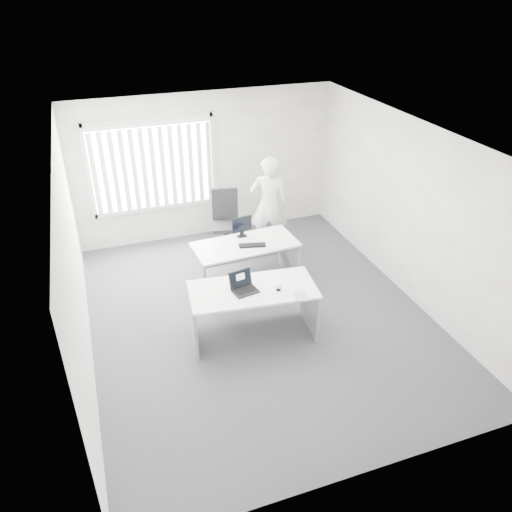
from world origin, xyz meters
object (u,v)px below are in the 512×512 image
object	(u,v)px
person	(269,206)
office_chair	(226,231)
desk_far	(245,255)
desk_near	(253,302)
laptop	(245,284)
monitor	(242,227)

from	to	relation	value
person	office_chair	bearing A→B (deg)	-4.24
office_chair	desk_far	bearing A→B (deg)	-79.82
desk_near	desk_far	xyz separation A→B (m)	(0.33, 1.34, -0.03)
desk_near	laptop	bearing A→B (deg)	-155.55
laptop	monitor	bearing A→B (deg)	63.31
office_chair	monitor	distance (m)	1.17
desk_near	laptop	size ratio (longest dim) A/B	5.48
desk_near	person	world-z (taller)	person
person	monitor	xyz separation A→B (m)	(-0.73, -0.65, 0.01)
desk_far	laptop	distance (m)	1.50
desk_far	laptop	size ratio (longest dim) A/B	5.14
desk_far	person	bearing A→B (deg)	46.47
desk_near	person	bearing A→B (deg)	70.44
desk_near	person	distance (m)	2.53
monitor	person	bearing A→B (deg)	33.05
desk_far	monitor	xyz separation A→B (m)	(0.03, 0.26, 0.40)
office_chair	monitor	size ratio (longest dim) A/B	3.23
desk_far	monitor	size ratio (longest dim) A/B	4.81
person	laptop	distance (m)	2.60
desk_far	office_chair	xyz separation A→B (m)	(0.04, 1.28, -0.19)
desk_far	desk_near	bearing A→B (deg)	-107.71
desk_near	laptop	world-z (taller)	laptop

